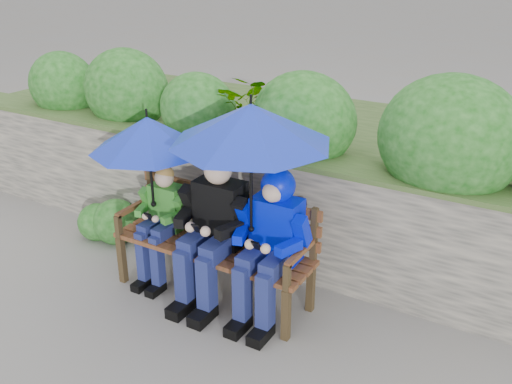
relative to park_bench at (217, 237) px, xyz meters
The scene contains 8 objects.
ground 0.61m from the park_bench, 15.75° to the right, with size 60.00×60.00×0.00m, color gray.
garden_backdrop 1.55m from the park_bench, 76.43° to the left, with size 8.00×2.83×1.81m.
park_bench is the anchor object (origin of this frame).
boy_left 0.50m from the park_bench, behind, with size 0.42×0.48×0.99m.
boy_middle 0.18m from the park_bench, 72.58° to the right, with size 0.57×0.66×1.19m.
boy_right 0.55m from the park_bench, ahead, with size 0.53×0.65×1.15m.
umbrella_left 0.95m from the park_bench, behind, with size 0.91×0.91×0.80m.
umbrella_right 1.07m from the park_bench, 15.37° to the right, with size 1.13×1.13×1.01m.
Camera 1 is at (1.88, -3.15, 2.58)m, focal length 40.00 mm.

